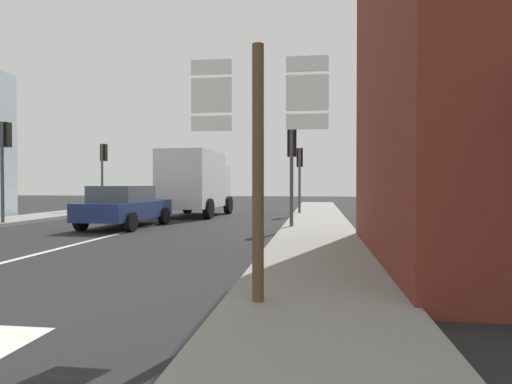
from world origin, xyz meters
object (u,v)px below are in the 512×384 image
Objects in this scene: delivery_truck at (196,181)px; route_sign_post at (258,153)px; traffic_light_far_left at (103,162)px; traffic_light_near_left at (5,149)px; traffic_light_near_right at (292,156)px; traffic_light_far_right at (300,166)px; sedan_far at (125,206)px.

route_sign_post is (5.02, -15.19, 0.26)m from delivery_truck.
delivery_truck is 1.40× the size of traffic_light_far_left.
traffic_light_near_left reaches higher than route_sign_post.
traffic_light_near_right is (-0.14, 9.56, 0.57)m from route_sign_post.
traffic_light_far_right is (4.88, 1.13, 0.77)m from delivery_truck.
sedan_far is 8.96m from traffic_light_far_left.
traffic_light_far_left is (-5.56, 1.82, 1.06)m from delivery_truck.
route_sign_post is at bearing -41.92° from traffic_light_near_left.
traffic_light_far_left is (-4.57, 7.46, 1.95)m from sedan_far.
sedan_far is at bearing -179.80° from traffic_light_near_right.
route_sign_post is 0.96× the size of traffic_light_near_right.
delivery_truck is 8.04m from traffic_light_near_left.
sedan_far is 1.17× the size of traffic_light_far_left.
sedan_far is 5.00m from traffic_light_near_left.
traffic_light_far_right reaches higher than delivery_truck.
sedan_far is at bearing -130.93° from traffic_light_far_right.
sedan_far is at bearing -99.97° from delivery_truck.
traffic_light_far_right is (10.44, -0.69, -0.29)m from traffic_light_far_left.
traffic_light_near_left reaches higher than traffic_light_far_right.
route_sign_post reaches higher than sedan_far.
route_sign_post is at bearing -89.52° from traffic_light_far_right.
traffic_light_near_left is at bearing -90.00° from traffic_light_far_left.
traffic_light_near_left is (-10.58, 9.50, 0.89)m from route_sign_post.
traffic_light_near_left reaches higher than traffic_light_far_left.
traffic_light_far_left reaches higher than traffic_light_near_right.
traffic_light_near_left is (-4.57, -0.04, 2.04)m from sedan_far.
delivery_truck is at bearing 80.03° from sedan_far.
route_sign_post is 16.33m from traffic_light_far_right.
traffic_light_far_right is at bearing 33.13° from traffic_light_near_left.
traffic_light_near_left is at bearing -179.66° from traffic_light_near_right.
traffic_light_far_right is at bearing 90.00° from traffic_light_near_right.
traffic_light_near_right is (5.87, 0.02, 1.72)m from sedan_far.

